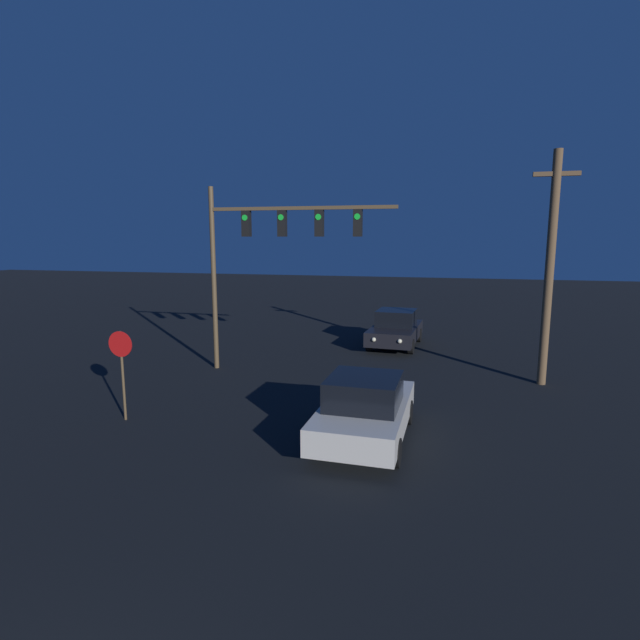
{
  "coord_description": "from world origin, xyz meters",
  "views": [
    {
      "loc": [
        3.48,
        -1.87,
        4.85
      ],
      "look_at": [
        0.0,
        12.2,
        2.43
      ],
      "focal_mm": 28.0,
      "sensor_mm": 36.0,
      "label": 1
    }
  ],
  "objects_px": {
    "stop_sign": "(121,359)",
    "car_near": "(365,409)",
    "traffic_signal_mast": "(268,242)",
    "utility_pole": "(550,267)",
    "car_far": "(396,329)"
  },
  "relations": [
    {
      "from": "car_near",
      "to": "traffic_signal_mast",
      "type": "bearing_deg",
      "value": 130.63
    },
    {
      "from": "car_far",
      "to": "stop_sign",
      "type": "xyz_separation_m",
      "value": [
        -6.16,
        -11.01,
        0.9
      ]
    },
    {
      "from": "stop_sign",
      "to": "car_near",
      "type": "bearing_deg",
      "value": 1.9
    },
    {
      "from": "car_near",
      "to": "car_far",
      "type": "bearing_deg",
      "value": 93.31
    },
    {
      "from": "car_near",
      "to": "utility_pole",
      "type": "bearing_deg",
      "value": 52.07
    },
    {
      "from": "traffic_signal_mast",
      "to": "car_far",
      "type": "bearing_deg",
      "value": 53.5
    },
    {
      "from": "traffic_signal_mast",
      "to": "utility_pole",
      "type": "distance_m",
      "value": 9.38
    },
    {
      "from": "stop_sign",
      "to": "utility_pole",
      "type": "xyz_separation_m",
      "value": [
        11.46,
        6.25,
        2.23
      ]
    },
    {
      "from": "traffic_signal_mast",
      "to": "stop_sign",
      "type": "xyz_separation_m",
      "value": [
        -2.13,
        -5.57,
        -2.99
      ]
    },
    {
      "from": "car_far",
      "to": "traffic_signal_mast",
      "type": "relative_size",
      "value": 0.65
    },
    {
      "from": "car_far",
      "to": "car_near",
      "type": "bearing_deg",
      "value": 95.69
    },
    {
      "from": "utility_pole",
      "to": "car_far",
      "type": "bearing_deg",
      "value": 138.09
    },
    {
      "from": "utility_pole",
      "to": "stop_sign",
      "type": "bearing_deg",
      "value": -151.39
    },
    {
      "from": "traffic_signal_mast",
      "to": "stop_sign",
      "type": "relative_size",
      "value": 2.77
    },
    {
      "from": "stop_sign",
      "to": "utility_pole",
      "type": "bearing_deg",
      "value": 28.61
    }
  ]
}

